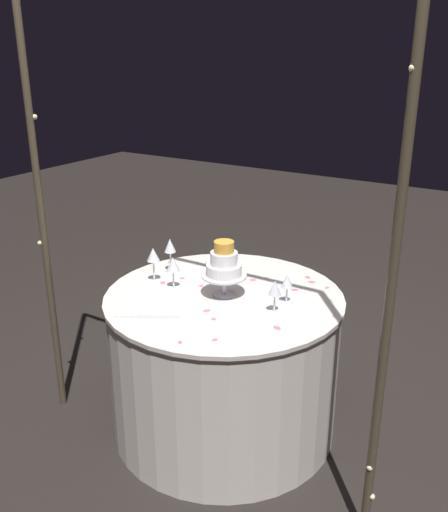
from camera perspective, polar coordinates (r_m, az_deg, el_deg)
name	(u,v)px	position (r m, az deg, el deg)	size (l,w,h in m)	color
ground_plane	(224,424)	(3.14, 0.00, -16.61)	(12.00, 12.00, 0.00)	black
decorative_arch	(182,146)	(2.27, -4.29, 11.08)	(1.80, 0.06, 2.42)	#473D2D
main_table	(224,362)	(2.93, 0.00, -10.71)	(1.17, 1.17, 0.76)	silver
tiered_cake	(223,265)	(2.69, -0.05, -0.91)	(0.22, 0.22, 0.28)	silver
wine_glass_0	(173,265)	(2.80, -5.19, -0.94)	(0.07, 0.07, 0.16)	silver
wine_glass_1	(170,247)	(3.00, -5.49, 0.91)	(0.06, 0.06, 0.18)	silver
wine_glass_2	(275,289)	(2.55, 5.17, -3.39)	(0.06, 0.06, 0.16)	silver
wine_glass_3	(153,256)	(2.88, -7.18, 0.00)	(0.07, 0.07, 0.18)	silver
wine_glass_4	(287,283)	(2.65, 6.41, -2.69)	(0.06, 0.06, 0.14)	silver
cake_knife	(143,316)	(2.56, -8.23, -6.07)	(0.26, 0.18, 0.01)	silver
rose_petal_0	(327,288)	(2.88, 10.40, -3.16)	(0.03, 0.02, 0.00)	#EA6B84
rose_petal_1	(218,279)	(2.93, -0.59, -2.35)	(0.03, 0.02, 0.00)	#EA6B84
rose_petal_2	(295,290)	(2.83, 7.16, -3.40)	(0.04, 0.03, 0.00)	#EA6B84
rose_petal_3	(214,319)	(2.52, -1.05, -6.38)	(0.03, 0.02, 0.00)	#EA6B84
rose_petal_4	(201,286)	(2.85, -2.32, -3.02)	(0.03, 0.02, 0.00)	#EA6B84
rose_petal_5	(208,263)	(3.15, -1.61, -0.67)	(0.04, 0.02, 0.00)	#EA6B84
rose_petal_6	(207,311)	(2.59, -1.78, -5.55)	(0.04, 0.03, 0.00)	#EA6B84
rose_petal_7	(312,282)	(2.93, 8.89, -2.61)	(0.04, 0.03, 0.00)	#EA6B84
rose_petal_8	(308,277)	(2.99, 8.47, -2.13)	(0.04, 0.03, 0.00)	#EA6B84
rose_petal_9	(180,342)	(2.34, -4.47, -8.69)	(0.03, 0.02, 0.00)	#EA6B84
rose_petal_10	(182,278)	(2.95, -4.26, -2.25)	(0.03, 0.02, 0.00)	#EA6B84
rose_petal_11	(253,280)	(2.93, 2.94, -2.43)	(0.03, 0.02, 0.00)	#EA6B84
rose_petal_12	(163,283)	(2.90, -6.21, -2.70)	(0.04, 0.03, 0.00)	#EA6B84
rose_petal_13	(277,328)	(2.45, 5.39, -7.24)	(0.04, 0.03, 0.00)	#EA6B84
rose_petal_14	(215,340)	(2.35, -0.94, -8.47)	(0.03, 0.02, 0.00)	#EA6B84
rose_petal_15	(170,262)	(3.17, -5.52, -0.64)	(0.03, 0.02, 0.00)	#EA6B84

